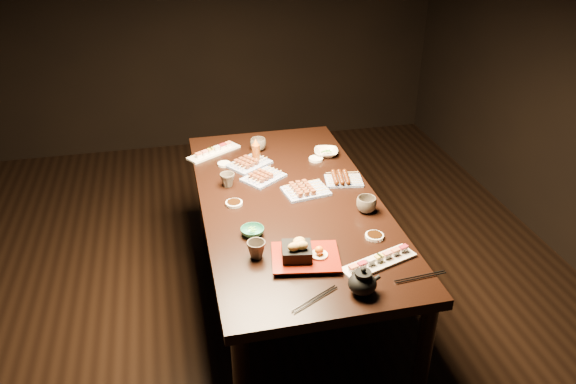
% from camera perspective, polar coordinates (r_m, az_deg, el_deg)
% --- Properties ---
extents(ground, '(5.00, 5.00, 0.00)m').
position_cam_1_polar(ground, '(3.28, -2.01, -12.52)').
color(ground, black).
rests_on(ground, ground).
extents(dining_table, '(1.04, 1.87, 0.75)m').
position_cam_1_polar(dining_table, '(3.07, 0.21, -6.89)').
color(dining_table, black).
rests_on(dining_table, ground).
extents(sushi_platter_near, '(0.36, 0.20, 0.04)m').
position_cam_1_polar(sushi_platter_near, '(2.43, 9.22, -6.76)').
color(sushi_platter_near, white).
rests_on(sushi_platter_near, dining_table).
extents(sushi_platter_far, '(0.34, 0.26, 0.04)m').
position_cam_1_polar(sushi_platter_far, '(3.38, -7.56, 4.24)').
color(sushi_platter_far, white).
rests_on(sushi_platter_far, dining_table).
extents(yakitori_plate_center, '(0.27, 0.25, 0.06)m').
position_cam_1_polar(yakitori_plate_center, '(3.06, -2.52, 1.81)').
color(yakitori_plate_center, '#828EB6').
rests_on(yakitori_plate_center, dining_table).
extents(yakitori_plate_right, '(0.25, 0.20, 0.06)m').
position_cam_1_polar(yakitori_plate_right, '(2.92, 1.83, 0.45)').
color(yakitori_plate_right, '#828EB6').
rests_on(yakitori_plate_right, dining_table).
extents(yakitori_plate_left, '(0.28, 0.26, 0.06)m').
position_cam_1_polar(yakitori_plate_left, '(3.21, -3.98, 3.19)').
color(yakitori_plate_left, '#828EB6').
rests_on(yakitori_plate_left, dining_table).
extents(tsukune_plate, '(0.22, 0.17, 0.05)m').
position_cam_1_polar(tsukune_plate, '(3.04, 5.69, 1.45)').
color(tsukune_plate, '#828EB6').
rests_on(tsukune_plate, dining_table).
extents(edamame_bowl_green, '(0.13, 0.13, 0.03)m').
position_cam_1_polar(edamame_bowl_green, '(2.59, -3.63, -4.02)').
color(edamame_bowl_green, '#297F61').
rests_on(edamame_bowl_green, dining_table).
extents(edamame_bowl_cream, '(0.17, 0.17, 0.03)m').
position_cam_1_polar(edamame_bowl_cream, '(3.34, 3.89, 4.02)').
color(edamame_bowl_cream, '#F8E7CB').
rests_on(edamame_bowl_cream, dining_table).
extents(tempura_tray, '(0.32, 0.28, 0.11)m').
position_cam_1_polar(tempura_tray, '(2.40, 1.81, -5.95)').
color(tempura_tray, black).
rests_on(tempura_tray, dining_table).
extents(teacup_near_left, '(0.09, 0.09, 0.08)m').
position_cam_1_polar(teacup_near_left, '(2.43, -3.23, -5.84)').
color(teacup_near_left, '#52493E').
rests_on(teacup_near_left, dining_table).
extents(teacup_mid_right, '(0.11, 0.11, 0.08)m').
position_cam_1_polar(teacup_mid_right, '(2.78, 7.96, -1.28)').
color(teacup_mid_right, '#52493E').
rests_on(teacup_mid_right, dining_table).
extents(teacup_far_left, '(0.09, 0.09, 0.07)m').
position_cam_1_polar(teacup_far_left, '(3.00, -6.17, 1.23)').
color(teacup_far_left, '#52493E').
rests_on(teacup_far_left, dining_table).
extents(teacup_far_right, '(0.12, 0.12, 0.07)m').
position_cam_1_polar(teacup_far_right, '(3.39, -3.05, 4.84)').
color(teacup_far_right, '#52493E').
rests_on(teacup_far_right, dining_table).
extents(teapot, '(0.15, 0.15, 0.11)m').
position_cam_1_polar(teapot, '(2.25, 7.59, -8.91)').
color(teapot, black).
rests_on(teapot, dining_table).
extents(condiment_bottle, '(0.05, 0.05, 0.14)m').
position_cam_1_polar(condiment_bottle, '(3.23, -3.29, 4.23)').
color(condiment_bottle, brown).
rests_on(condiment_bottle, dining_table).
extents(sauce_dish_west, '(0.09, 0.09, 0.02)m').
position_cam_1_polar(sauce_dish_west, '(2.83, -5.50, -1.16)').
color(sauce_dish_west, white).
rests_on(sauce_dish_west, dining_table).
extents(sauce_dish_east, '(0.11, 0.11, 0.01)m').
position_cam_1_polar(sauce_dish_east, '(3.28, 2.85, 3.37)').
color(sauce_dish_east, white).
rests_on(sauce_dish_east, dining_table).
extents(sauce_dish_se, '(0.09, 0.09, 0.01)m').
position_cam_1_polar(sauce_dish_se, '(2.60, 8.77, -4.45)').
color(sauce_dish_se, white).
rests_on(sauce_dish_se, dining_table).
extents(sauce_dish_nw, '(0.08, 0.08, 0.01)m').
position_cam_1_polar(sauce_dish_nw, '(3.24, -6.51, 2.85)').
color(sauce_dish_nw, white).
rests_on(sauce_dish_nw, dining_table).
extents(chopsticks_near, '(0.21, 0.13, 0.01)m').
position_cam_1_polar(chopsticks_near, '(2.23, 2.76, -10.80)').
color(chopsticks_near, black).
rests_on(chopsticks_near, dining_table).
extents(chopsticks_se, '(0.23, 0.04, 0.01)m').
position_cam_1_polar(chopsticks_se, '(2.39, 13.29, -8.41)').
color(chopsticks_se, black).
rests_on(chopsticks_se, dining_table).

